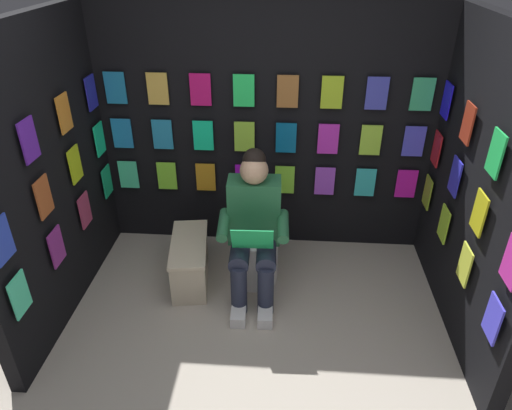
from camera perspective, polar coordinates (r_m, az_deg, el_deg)
name	(u,v)px	position (r m, az deg, el deg)	size (l,w,h in m)	color
ground_plane	(247,407)	(3.12, -1.11, -23.48)	(30.00, 30.00, 0.00)	#B2A899
display_wall_back	(266,133)	(4.01, 1.20, 8.84)	(2.91, 0.14, 2.12)	black
display_wall_left	(480,193)	(3.37, 25.70, 1.37)	(0.14, 1.84, 2.12)	black
display_wall_right	(48,178)	(3.53, -24.05, 3.03)	(0.14, 1.84, 2.12)	black
toilet	(255,241)	(3.86, -0.11, -4.39)	(0.41, 0.56, 0.77)	white
person_reading	(254,228)	(3.52, -0.29, -2.79)	(0.53, 0.69, 1.19)	#286B42
comic_longbox_near	(190,261)	(3.90, -8.07, -6.81)	(0.38, 0.70, 0.38)	beige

